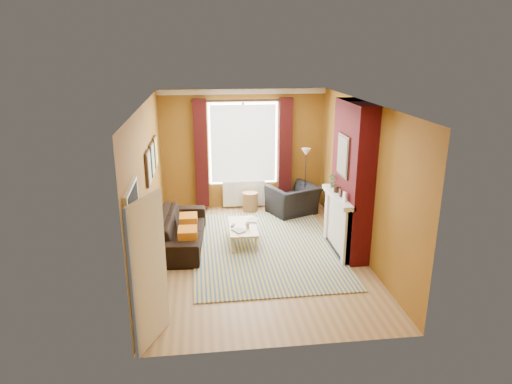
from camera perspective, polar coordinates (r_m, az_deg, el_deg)
ground at (r=8.57m, az=0.20°, el=-7.85°), size 5.50×5.50×0.00m
room_walls at (r=8.43m, az=4.29°, el=1.73°), size 3.82×5.54×2.83m
striped_rug at (r=8.87m, az=1.07°, el=-6.87°), size 2.77×3.81×0.02m
sofa at (r=8.98m, az=-9.37°, el=-4.68°), size 0.99×2.21×0.63m
armchair at (r=10.52m, az=4.65°, el=-0.99°), size 1.31×1.24×0.67m
coffee_table at (r=8.95m, az=-1.65°, el=-4.47°), size 0.57×1.09×0.36m
wicker_stool at (r=10.71m, az=-0.74°, el=-1.21°), size 0.41×0.41×0.45m
floor_lamp at (r=10.52m, az=6.23°, el=3.76°), size 0.28×0.28×1.50m
book_a at (r=8.64m, az=-2.68°, el=-4.97°), size 0.28×0.31×0.02m
book_b at (r=9.21m, az=-0.99°, el=-3.49°), size 0.27×0.32×0.02m
mug at (r=8.86m, az=-1.05°, el=-4.14°), size 0.11×0.11×0.09m
tv_remote at (r=8.94m, az=-2.92°, el=-4.18°), size 0.09×0.16×0.02m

